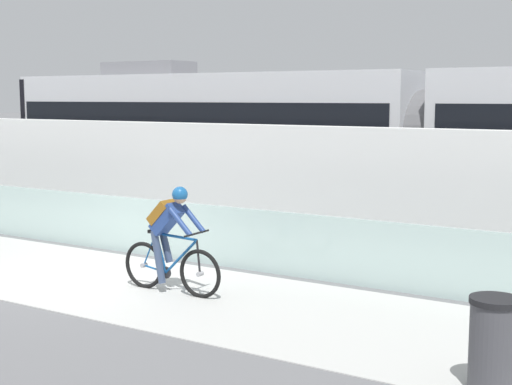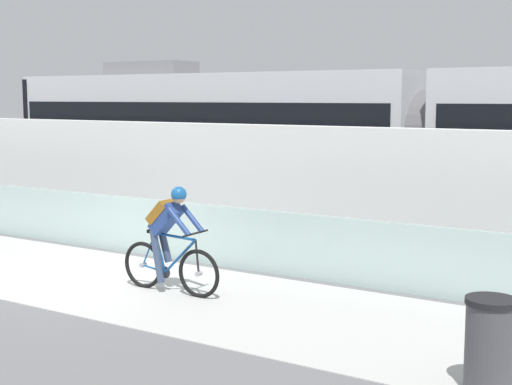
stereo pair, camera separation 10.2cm
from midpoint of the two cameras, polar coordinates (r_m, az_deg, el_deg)
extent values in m
plane|color=slate|center=(12.25, -13.13, -6.43)|extent=(200.00, 200.00, 0.00)
cube|color=beige|center=(12.25, -13.13, -6.40)|extent=(32.00, 3.20, 0.01)
cube|color=#ADC6C1|center=(13.47, -7.61, -2.76)|extent=(32.00, 0.05, 1.05)
cube|color=white|center=(14.79, -3.21, 0.80)|extent=(32.00, 0.36, 2.37)
cube|color=#595654|center=(17.03, 1.65, -2.33)|extent=(32.00, 0.08, 0.01)
cube|color=#595654|center=(18.26, 3.93, -1.67)|extent=(32.00, 0.08, 0.01)
cube|color=silver|center=(18.65, -3.28, 4.38)|extent=(11.00, 2.50, 3.10)
cube|color=black|center=(18.63, -3.28, 5.46)|extent=(10.56, 2.54, 1.04)
cube|color=orange|center=(18.77, -3.25, 0.21)|extent=(10.78, 2.53, 0.28)
cube|color=slate|center=(19.84, -8.05, 9.51)|extent=(2.40, 1.10, 0.36)
cube|color=#232326|center=(21.01, -11.10, 0.39)|extent=(1.40, 1.88, 0.20)
cylinder|color=black|center=(20.50, -12.47, 0.01)|extent=(0.60, 0.10, 0.60)
cylinder|color=black|center=(21.54, -9.80, 0.43)|extent=(0.60, 0.10, 0.60)
cube|color=#232326|center=(17.02, 6.48, -1.16)|extent=(1.40, 1.88, 0.20)
cylinder|color=black|center=(16.39, 5.39, -1.69)|extent=(0.60, 0.10, 0.60)
cylinder|color=black|center=(17.67, 7.48, -1.05)|extent=(0.60, 0.10, 0.60)
cube|color=black|center=(22.24, -14.85, 4.65)|extent=(0.16, 2.54, 2.94)
cylinder|color=#59595B|center=(16.03, 13.78, 3.68)|extent=(0.60, 2.30, 2.30)
torus|color=black|center=(10.66, -4.21, -6.33)|extent=(0.72, 0.06, 0.72)
cylinder|color=#99999E|center=(10.66, -4.21, -6.33)|extent=(0.07, 0.10, 0.07)
torus|color=black|center=(11.30, -8.53, -5.60)|extent=(0.72, 0.06, 0.72)
cylinder|color=#99999E|center=(11.30, -8.53, -5.60)|extent=(0.07, 0.10, 0.07)
cylinder|color=#144C8C|center=(10.81, -5.67, -4.98)|extent=(0.60, 0.04, 0.58)
cylinder|color=#144C8C|center=(11.04, -7.22, -4.67)|extent=(0.22, 0.04, 0.59)
cylinder|color=#144C8C|center=(10.81, -6.06, -3.42)|extent=(0.76, 0.04, 0.07)
cylinder|color=#144C8C|center=(11.17, -7.69, -5.89)|extent=(0.43, 0.03, 0.09)
cylinder|color=#144C8C|center=(11.17, -8.07, -4.38)|extent=(0.27, 0.02, 0.53)
cylinder|color=black|center=(10.62, -4.33, -5.03)|extent=(0.08, 0.03, 0.49)
cube|color=black|center=(11.04, -7.61, -3.04)|extent=(0.24, 0.10, 0.05)
cylinder|color=black|center=(10.57, -4.46, -3.18)|extent=(0.03, 0.58, 0.03)
cylinder|color=#262628|center=(11.05, -6.83, -6.19)|extent=(0.18, 0.02, 0.18)
cube|color=navy|center=(10.86, -6.74, -2.04)|extent=(0.50, 0.28, 0.51)
cube|color=#8C5919|center=(10.91, -7.13, -1.53)|extent=(0.38, 0.30, 0.38)
sphere|color=tan|center=(10.66, -5.76, -0.33)|extent=(0.20, 0.20, 0.20)
sphere|color=#195999|center=(10.66, -5.76, -0.14)|extent=(0.23, 0.23, 0.23)
cylinder|color=navy|center=(10.52, -5.76, -2.28)|extent=(0.41, 0.08, 0.41)
cylinder|color=navy|center=(10.77, -4.72, -2.04)|extent=(0.41, 0.08, 0.41)
cylinder|color=#384766|center=(10.97, -7.44, -4.99)|extent=(0.25, 0.11, 0.79)
cylinder|color=#384766|center=(11.08, -6.86, -4.12)|extent=(0.25, 0.11, 0.52)
cylinder|color=#47474C|center=(7.69, 18.11, -11.50)|extent=(0.48, 0.48, 0.90)
cylinder|color=black|center=(7.55, 18.25, -8.04)|extent=(0.51, 0.51, 0.06)
camera|label=1|loc=(0.05, -89.77, 0.03)|focal=51.36mm
camera|label=2|loc=(0.05, 90.23, -0.03)|focal=51.36mm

